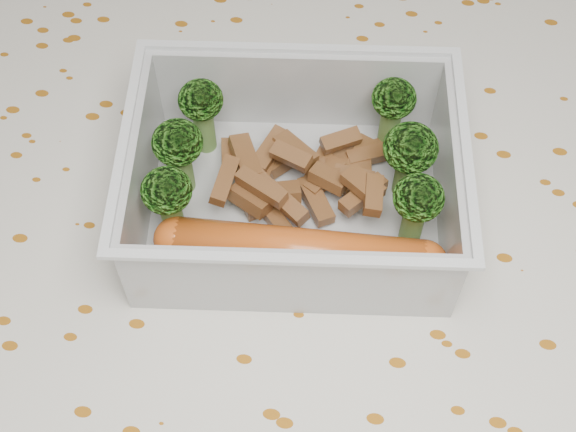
# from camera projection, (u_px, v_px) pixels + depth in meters

# --- Properties ---
(dining_table) EXTENTS (1.40, 0.90, 0.75)m
(dining_table) POSITION_uv_depth(u_px,v_px,m) (283.00, 290.00, 0.58)
(dining_table) COLOR brown
(dining_table) RESTS_ON ground
(tablecloth) EXTENTS (1.46, 0.96, 0.19)m
(tablecloth) POSITION_uv_depth(u_px,v_px,m) (283.00, 255.00, 0.54)
(tablecloth) COLOR silver
(tablecloth) RESTS_ON dining_table
(lunch_container) EXTENTS (0.22, 0.18, 0.07)m
(lunch_container) POSITION_uv_depth(u_px,v_px,m) (294.00, 189.00, 0.49)
(lunch_container) COLOR silver
(lunch_container) RESTS_ON tablecloth
(broccoli_florets) EXTENTS (0.18, 0.12, 0.06)m
(broccoli_florets) POSITION_uv_depth(u_px,v_px,m) (298.00, 153.00, 0.48)
(broccoli_florets) COLOR #608C3F
(broccoli_florets) RESTS_ON lunch_container
(meat_pile) EXTENTS (0.11, 0.09, 0.03)m
(meat_pile) POSITION_uv_depth(u_px,v_px,m) (302.00, 175.00, 0.50)
(meat_pile) COLOR brown
(meat_pile) RESTS_ON lunch_container
(sausage) EXTENTS (0.17, 0.03, 0.03)m
(sausage) POSITION_uv_depth(u_px,v_px,m) (299.00, 251.00, 0.47)
(sausage) COLOR #C75318
(sausage) RESTS_ON lunch_container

